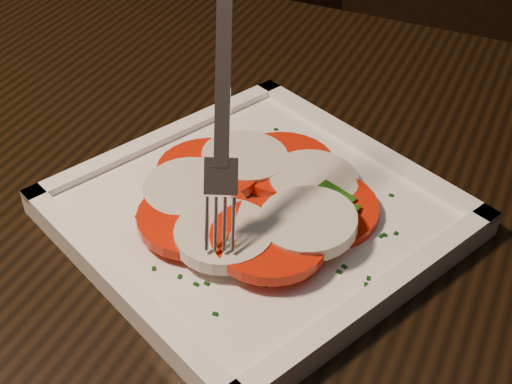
{
  "coord_description": "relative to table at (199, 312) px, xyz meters",
  "views": [
    {
      "loc": [
        0.39,
        -0.28,
        1.1
      ],
      "look_at": [
        0.21,
        0.07,
        0.78
      ],
      "focal_mm": 50.0,
      "sensor_mm": 36.0,
      "label": 1
    }
  ],
  "objects": [
    {
      "name": "table",
      "position": [
        0.0,
        0.0,
        0.0
      ],
      "size": [
        1.22,
        0.83,
        0.75
      ],
      "rotation": [
        0.0,
        0.0,
        0.03
      ],
      "color": "black",
      "rests_on": "ground"
    },
    {
      "name": "fork",
      "position": [
        0.02,
        0.01,
        0.22
      ],
      "size": [
        0.08,
        0.12,
        0.17
      ],
      "primitive_type": null,
      "rotation": [
        0.0,
        0.0,
        0.41
      ],
      "color": "white",
      "rests_on": "caprese_salad"
    },
    {
      "name": "chair",
      "position": [
        0.02,
        0.84,
        -0.12
      ],
      "size": [
        0.48,
        0.48,
        0.93
      ],
      "rotation": [
        0.0,
        0.0,
        0.15
      ],
      "color": "black",
      "rests_on": "ground"
    },
    {
      "name": "plate",
      "position": [
        0.04,
        0.02,
        0.11
      ],
      "size": [
        0.33,
        0.33,
        0.01
      ],
      "primitive_type": "cube",
      "rotation": [
        0.0,
        0.0,
        -0.4
      ],
      "color": "white",
      "rests_on": "table"
    },
    {
      "name": "caprese_salad",
      "position": [
        0.04,
        0.02,
        0.12
      ],
      "size": [
        0.19,
        0.21,
        0.03
      ],
      "color": "red",
      "rests_on": "plate"
    }
  ]
}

